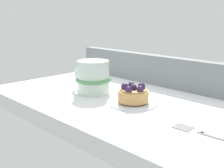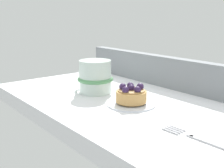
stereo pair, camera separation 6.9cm
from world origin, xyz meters
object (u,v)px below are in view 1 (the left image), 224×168
object	(u,v)px
dessert_fork	(213,135)
dessert_plate	(133,103)
coffee_mug	(93,77)
raspberry_tart	(133,94)

from	to	relation	value
dessert_fork	dessert_plate	bearing A→B (deg)	169.43
coffee_mug	dessert_fork	xyz separation A→B (cm)	(35.80, -3.87, -3.92)
dessert_fork	coffee_mug	bearing A→B (deg)	173.83
raspberry_tart	coffee_mug	world-z (taller)	coffee_mug
coffee_mug	dessert_fork	size ratio (longest dim) A/B	0.81
dessert_fork	raspberry_tart	bearing A→B (deg)	169.43
coffee_mug	dessert_fork	bearing A→B (deg)	-6.17
dessert_plate	raspberry_tart	bearing A→B (deg)	166.58
raspberry_tart	dessert_fork	xyz separation A→B (cm)	(21.79, -4.07, -2.12)
dessert_plate	coffee_mug	xyz separation A→B (cm)	(-14.03, -0.19, 3.88)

